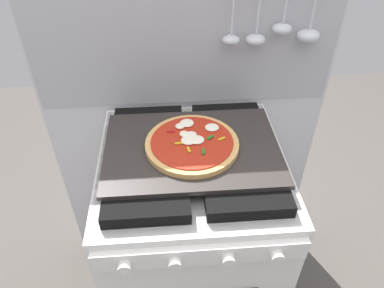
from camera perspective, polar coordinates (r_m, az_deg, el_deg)
kitchen_backsplash at (r=1.46m, az=-0.85°, el=4.23°), size 1.10×0.09×1.55m
stove at (r=1.47m, az=0.01°, el=-14.49°), size 0.60×0.64×0.90m
baking_tray at (r=1.13m, az=-0.00°, el=-0.70°), size 0.54×0.38×0.02m
pizza_left at (r=1.12m, az=0.16°, el=0.27°), size 0.29×0.29×0.03m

